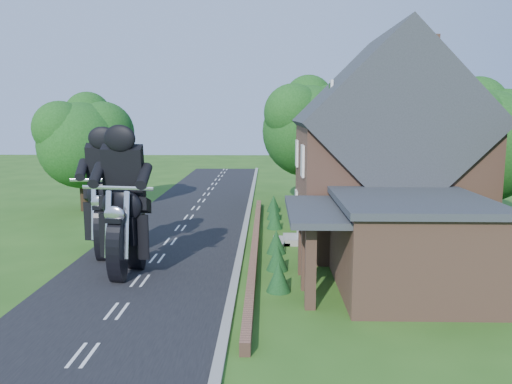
{
  "coord_description": "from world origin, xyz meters",
  "views": [
    {
      "loc": [
        4.88,
        -18.31,
        6.34
      ],
      "look_at": [
        4.36,
        4.4,
        2.8
      ],
      "focal_mm": 35.0,
      "sensor_mm": 36.0,
      "label": 1
    }
  ],
  "objects_px": {
    "garden_wall": "(255,243)",
    "motorcycle_lead": "(127,254)",
    "annex": "(406,243)",
    "motorcycle_follow": "(108,237)",
    "house": "(383,156)"
  },
  "relations": [
    {
      "from": "garden_wall",
      "to": "motorcycle_lead",
      "type": "relative_size",
      "value": 11.48
    },
    {
      "from": "annex",
      "to": "motorcycle_lead",
      "type": "height_order",
      "value": "annex"
    },
    {
      "from": "annex",
      "to": "motorcycle_lead",
      "type": "xyz_separation_m",
      "value": [
        -10.52,
        1.38,
        -0.88
      ]
    },
    {
      "from": "garden_wall",
      "to": "motorcycle_follow",
      "type": "distance_m",
      "value": 6.8
    },
    {
      "from": "house",
      "to": "annex",
      "type": "height_order",
      "value": "house"
    },
    {
      "from": "motorcycle_lead",
      "to": "motorcycle_follow",
      "type": "distance_m",
      "value": 3.26
    },
    {
      "from": "garden_wall",
      "to": "annex",
      "type": "bearing_deg",
      "value": -46.16
    },
    {
      "from": "house",
      "to": "motorcycle_follow",
      "type": "distance_m",
      "value": 13.48
    },
    {
      "from": "house",
      "to": "annex",
      "type": "distance_m",
      "value": 7.3
    },
    {
      "from": "house",
      "to": "motorcycle_follow",
      "type": "xyz_separation_m",
      "value": [
        -12.77,
        -2.59,
        -3.47
      ]
    },
    {
      "from": "house",
      "to": "annex",
      "type": "xyz_separation_m",
      "value": [
        -0.62,
        -6.8,
        -2.58
      ]
    },
    {
      "from": "motorcycle_lead",
      "to": "motorcycle_follow",
      "type": "relative_size",
      "value": 1.02
    },
    {
      "from": "house",
      "to": "motorcycle_lead",
      "type": "xyz_separation_m",
      "value": [
        -11.14,
        -5.42,
        -3.45
      ]
    },
    {
      "from": "garden_wall",
      "to": "house",
      "type": "bearing_deg",
      "value": 9.17
    },
    {
      "from": "motorcycle_follow",
      "to": "garden_wall",
      "type": "bearing_deg",
      "value": -166.35
    }
  ]
}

